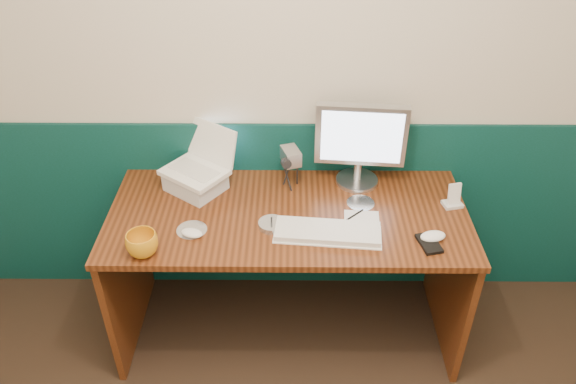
{
  "coord_description": "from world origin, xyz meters",
  "views": [
    {
      "loc": [
        -0.06,
        -0.6,
        2.26
      ],
      "look_at": [
        -0.07,
        1.23,
        0.97
      ],
      "focal_mm": 35.0,
      "sensor_mm": 36.0,
      "label": 1
    }
  ],
  "objects_px": {
    "mug": "(142,244)",
    "desk": "(288,275)",
    "laptop": "(192,153)",
    "camcorder": "(291,169)",
    "keyboard": "(328,233)",
    "monitor": "(360,145)"
  },
  "relations": [
    {
      "from": "desk",
      "to": "camcorder",
      "type": "xyz_separation_m",
      "value": [
        0.01,
        0.21,
        0.47
      ]
    },
    {
      "from": "monitor",
      "to": "camcorder",
      "type": "bearing_deg",
      "value": -167.68
    },
    {
      "from": "mug",
      "to": "camcorder",
      "type": "height_order",
      "value": "camcorder"
    },
    {
      "from": "laptop",
      "to": "mug",
      "type": "height_order",
      "value": "laptop"
    },
    {
      "from": "monitor",
      "to": "mug",
      "type": "distance_m",
      "value": 1.06
    },
    {
      "from": "monitor",
      "to": "desk",
      "type": "bearing_deg",
      "value": -137.39
    },
    {
      "from": "monitor",
      "to": "mug",
      "type": "height_order",
      "value": "monitor"
    },
    {
      "from": "keyboard",
      "to": "mug",
      "type": "distance_m",
      "value": 0.76
    },
    {
      "from": "laptop",
      "to": "camcorder",
      "type": "distance_m",
      "value": 0.46
    },
    {
      "from": "keyboard",
      "to": "mug",
      "type": "bearing_deg",
      "value": -165.16
    },
    {
      "from": "monitor",
      "to": "keyboard",
      "type": "bearing_deg",
      "value": -106.47
    },
    {
      "from": "monitor",
      "to": "camcorder",
      "type": "height_order",
      "value": "monitor"
    },
    {
      "from": "laptop",
      "to": "keyboard",
      "type": "height_order",
      "value": "laptop"
    },
    {
      "from": "laptop",
      "to": "monitor",
      "type": "xyz_separation_m",
      "value": [
        0.76,
        0.07,
        0.01
      ]
    },
    {
      "from": "desk",
      "to": "laptop",
      "type": "height_order",
      "value": "laptop"
    },
    {
      "from": "laptop",
      "to": "keyboard",
      "type": "relative_size",
      "value": 0.63
    },
    {
      "from": "monitor",
      "to": "keyboard",
      "type": "xyz_separation_m",
      "value": [
        -0.16,
        -0.4,
        -0.19
      ]
    },
    {
      "from": "laptop",
      "to": "desk",
      "type": "bearing_deg",
      "value": 13.52
    },
    {
      "from": "camcorder",
      "to": "desk",
      "type": "bearing_deg",
      "value": -111.61
    },
    {
      "from": "mug",
      "to": "desk",
      "type": "bearing_deg",
      "value": 25.45
    },
    {
      "from": "desk",
      "to": "camcorder",
      "type": "distance_m",
      "value": 0.51
    },
    {
      "from": "desk",
      "to": "mug",
      "type": "height_order",
      "value": "mug"
    }
  ]
}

